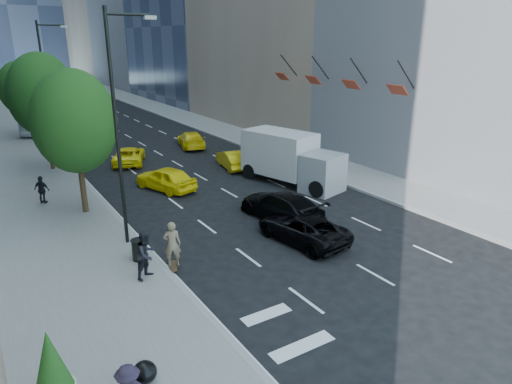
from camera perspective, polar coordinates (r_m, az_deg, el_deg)
ground at (r=21.10m, az=4.85°, el=-6.50°), size 160.00×160.00×0.00m
sidewalk_left at (r=46.08m, az=-28.42°, el=5.33°), size 6.00×120.00×0.15m
sidewalk_right at (r=50.84m, az=-6.58°, el=8.51°), size 4.00×120.00×0.15m
lamp_near at (r=20.11m, az=-16.69°, el=8.93°), size 2.13×0.22×10.00m
lamp_far at (r=37.65m, az=-24.58°, el=12.27°), size 2.13×0.22×10.00m
tree_near at (r=24.87m, az=-21.74°, el=8.16°), size 4.20×4.20×7.46m
tree_mid at (r=34.62m, az=-25.15°, el=10.94°), size 4.50×4.50×7.99m
tree_far at (r=47.55m, az=-27.31°, el=11.45°), size 3.90×3.90×6.92m
traffic_signal at (r=55.59m, az=-27.32°, el=11.81°), size 2.48×0.53×5.20m
facade_flags at (r=33.71m, az=9.57°, el=13.73°), size 1.85×13.30×2.05m
skateboarder at (r=18.80m, az=-10.41°, el=-6.79°), size 0.82×0.68×1.93m
black_sedan_lincoln at (r=21.19m, az=5.81°, el=-4.48°), size 2.78×4.95×1.31m
black_sedan_mercedes at (r=23.53m, az=3.17°, el=-1.74°), size 2.58×5.37×1.51m
taxi_a at (r=28.72m, az=-11.22°, el=1.69°), size 3.04×4.64×1.47m
taxi_b at (r=33.08m, az=-3.04°, el=4.11°), size 2.06×4.08×1.28m
taxi_c at (r=35.51m, az=-15.59°, el=4.44°), size 3.68×4.98×1.26m
taxi_d at (r=39.87m, az=-8.13°, el=6.52°), size 3.00×4.97×1.35m
city_bus at (r=51.87m, az=-24.61°, el=8.82°), size 6.46×11.33×3.10m
box_truck at (r=29.32m, az=4.30°, el=4.23°), size 4.09×7.21×3.26m
pedestrian_a at (r=18.07m, az=-13.53°, el=-7.60°), size 1.18×1.10×1.92m
pedestrian_b at (r=28.05m, az=-25.19°, el=0.26°), size 0.93×0.93×1.58m
trash_can at (r=19.73m, az=-14.42°, el=-7.05°), size 0.58×0.58×0.87m
planter_shrub at (r=12.73m, az=-24.03°, el=-20.25°), size 0.99×0.99×2.39m
garbage_bags at (r=13.38m, az=-14.37°, el=-21.69°), size 1.12×1.08×0.56m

